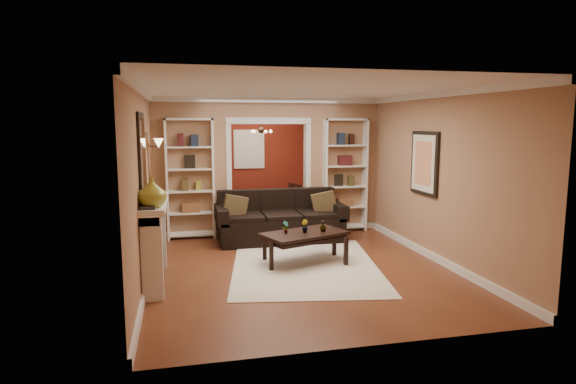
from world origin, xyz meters
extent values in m
plane|color=brown|center=(0.00, 0.00, 0.00)|extent=(8.00, 8.00, 0.00)
plane|color=white|center=(0.00, 0.00, 2.70)|extent=(8.00, 8.00, 0.00)
plane|color=#A57857|center=(0.00, 4.00, 1.35)|extent=(8.00, 0.00, 8.00)
plane|color=#A57857|center=(0.00, -4.00, 1.35)|extent=(8.00, 0.00, 8.00)
plane|color=#A57857|center=(-2.25, 0.00, 1.35)|extent=(0.00, 8.00, 8.00)
plane|color=#A57857|center=(2.25, 0.00, 1.35)|extent=(0.00, 8.00, 8.00)
cube|color=#A57857|center=(0.00, 1.20, 1.35)|extent=(4.50, 0.15, 2.70)
cube|color=maroon|center=(0.00, 3.97, 1.32)|extent=(4.44, 0.04, 2.64)
cube|color=#8CA5CC|center=(0.00, 3.93, 1.55)|extent=(0.78, 0.03, 0.98)
cube|color=silver|center=(0.12, -1.20, 0.01)|extent=(2.69, 3.42, 0.01)
cube|color=black|center=(0.08, 0.45, 0.47)|extent=(2.40, 1.04, 0.94)
cube|color=brown|center=(-0.77, 0.43, 0.67)|extent=(0.44, 0.17, 0.42)
cube|color=brown|center=(0.93, 0.43, 0.68)|extent=(0.45, 0.22, 0.44)
cube|color=black|center=(0.16, -1.05, 0.25)|extent=(1.47, 1.12, 0.49)
imported|color=#336626|center=(-0.15, -1.05, 0.59)|extent=(0.12, 0.11, 0.20)
imported|color=#336626|center=(0.16, -1.05, 0.60)|extent=(0.12, 0.13, 0.20)
imported|color=#336626|center=(0.46, -1.05, 0.59)|extent=(0.15, 0.15, 0.19)
cube|color=white|center=(-1.55, 1.03, 1.15)|extent=(0.90, 0.30, 2.30)
cube|color=white|center=(1.55, 1.03, 1.15)|extent=(0.90, 0.30, 2.30)
cube|color=white|center=(-2.09, -1.50, 0.58)|extent=(0.32, 1.70, 1.16)
imported|color=olive|center=(-2.09, -2.08, 1.35)|extent=(0.38, 0.38, 0.38)
cube|color=silver|center=(-2.23, -1.50, 1.80)|extent=(0.03, 0.95, 1.10)
cube|color=#FFE0A5|center=(-2.15, 0.55, 1.83)|extent=(0.18, 0.18, 0.22)
cube|color=black|center=(2.21, -1.00, 1.55)|extent=(0.04, 0.85, 1.05)
imported|color=black|center=(0.09, 2.57, 0.29)|extent=(1.66, 0.93, 0.58)
cube|color=black|center=(-0.46, 2.27, 0.40)|extent=(0.50, 0.50, 0.81)
cube|color=black|center=(0.64, 2.27, 0.43)|extent=(0.52, 0.52, 0.86)
cube|color=black|center=(-0.46, 2.87, 0.40)|extent=(0.40, 0.40, 0.80)
cube|color=black|center=(0.64, 2.87, 0.40)|extent=(0.44, 0.44, 0.81)
cube|color=#342018|center=(0.00, 2.70, 2.02)|extent=(0.50, 0.50, 0.30)
camera|label=1|loc=(-1.74, -8.25, 2.21)|focal=30.00mm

